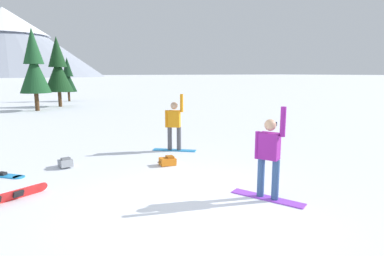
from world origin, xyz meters
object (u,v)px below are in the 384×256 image
at_px(snowboarder_midground, 174,124).
at_px(pine_tree_twin, 58,69).
at_px(backpack_grey, 65,163).
at_px(snowboarder_foreground, 269,156).
at_px(pine_tree_young, 34,66).
at_px(pine_tree_short, 68,78).
at_px(loose_snowboard_near_left, 6,197).
at_px(backpack_orange, 168,161).

bearing_deg(snowboarder_midground, pine_tree_twin, 94.14).
height_order(snowboarder_midground, backpack_grey, snowboarder_midground).
height_order(backpack_grey, pine_tree_twin, pine_tree_twin).
relative_size(snowboarder_foreground, pine_tree_young, 0.35).
height_order(snowboarder_foreground, pine_tree_twin, pine_tree_twin).
relative_size(snowboarder_foreground, backpack_grey, 3.62).
xyz_separation_m(pine_tree_twin, pine_tree_young, (-1.81, -2.22, 0.15)).
bearing_deg(backpack_grey, snowboarder_foreground, -53.69).
bearing_deg(pine_tree_short, pine_tree_young, -114.80).
height_order(snowboarder_foreground, pine_tree_young, pine_tree_young).
bearing_deg(pine_tree_twin, loose_snowboard_near_left, -100.66).
bearing_deg(pine_tree_twin, snowboarder_midground, -85.86).
xyz_separation_m(snowboarder_midground, loose_snowboard_near_left, (-5.01, -2.36, -0.78)).
height_order(pine_tree_twin, pine_tree_young, pine_tree_young).
bearing_deg(pine_tree_twin, pine_tree_short, 73.35).
bearing_deg(snowboarder_foreground, pine_tree_twin, 92.69).
distance_m(snowboarder_foreground, pine_tree_twin, 22.44).
bearing_deg(pine_tree_twin, backpack_orange, -89.09).
bearing_deg(backpack_orange, snowboarder_midground, 57.18).
distance_m(backpack_grey, pine_tree_young, 15.84).
bearing_deg(snowboarder_midground, loose_snowboard_near_left, -154.78).
bearing_deg(pine_tree_young, snowboarder_midground, -78.62).
xyz_separation_m(loose_snowboard_near_left, backpack_orange, (4.04, 0.86, -0.01)).
relative_size(pine_tree_short, pine_tree_young, 0.71).
bearing_deg(pine_tree_short, loose_snowboard_near_left, -101.85).
bearing_deg(pine_tree_short, pine_tree_twin, -106.65).
xyz_separation_m(backpack_grey, pine_tree_young, (0.48, 15.56, 2.95)).
bearing_deg(pine_tree_twin, snowboarder_foreground, -87.31).
height_order(snowboarder_midground, pine_tree_short, pine_tree_short).
bearing_deg(backpack_grey, pine_tree_short, 80.63).
bearing_deg(snowboarder_midground, snowboarder_foreground, -92.61).
relative_size(backpack_grey, pine_tree_twin, 0.10).
height_order(backpack_grey, pine_tree_short, pine_tree_short).
distance_m(loose_snowboard_near_left, pine_tree_young, 17.99).
relative_size(loose_snowboard_near_left, pine_tree_twin, 0.31).
xyz_separation_m(backpack_orange, pine_tree_twin, (-0.30, 19.00, 2.82)).
relative_size(pine_tree_twin, pine_tree_young, 0.95).
bearing_deg(pine_tree_twin, backpack_grey, -97.34).
xyz_separation_m(snowboarder_midground, pine_tree_twin, (-1.27, 17.51, 2.03)).
distance_m(snowboarder_midground, backpack_grey, 3.65).
relative_size(loose_snowboard_near_left, backpack_grey, 3.06).
height_order(snowboarder_midground, pine_tree_young, pine_tree_young).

